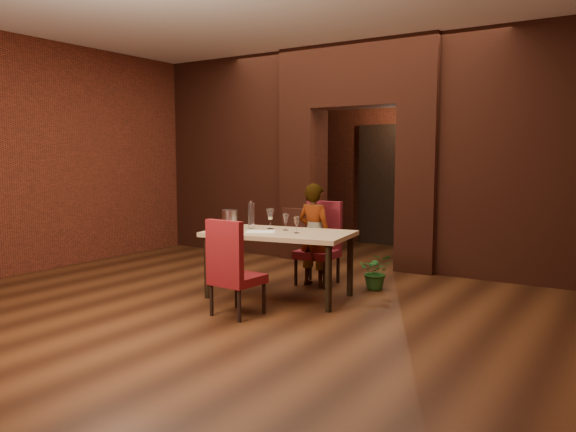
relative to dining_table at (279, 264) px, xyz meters
The scene contains 23 objects.
floor 0.51m from the dining_table, 113.83° to the left, with size 8.00×8.00×0.00m, color #422210.
ceiling 2.85m from the dining_table, 113.83° to the left, with size 7.00×8.00×0.04m, color silver.
wall_back 4.49m from the dining_table, 91.86° to the left, with size 7.00×0.04×3.20m, color maroon.
wall_left 3.85m from the dining_table, behind, with size 0.04×8.00×3.20m, color maroon.
pillar_left 2.68m from the dining_table, 115.19° to the left, with size 0.55×0.55×2.30m, color maroon.
pillar_right 2.57m from the dining_table, 70.73° to the left, with size 0.55×0.55×2.30m, color maroon.
lintel 3.32m from the dining_table, 93.46° to the left, with size 2.45×0.55×0.90m, color maroon.
wing_wall_left 3.62m from the dining_table, 137.21° to the left, with size 2.27×0.35×3.20m, color maroon.
wing_wall_right 3.44m from the dining_table, 46.19° to the left, with size 2.27×0.35×3.20m, color maroon.
vent_panel 2.30m from the dining_table, 118.33° to the left, with size 0.40×0.03×0.50m, color #96412B.
rear_door 4.34m from the dining_table, 97.23° to the left, with size 0.90×0.08×2.10m, color black.
rear_door_frame 4.30m from the dining_table, 97.30° to the left, with size 1.02×0.04×2.22m, color black.
dining_table is the anchor object (origin of this frame).
chair_far 0.80m from the dining_table, 86.80° to the left, with size 0.47×0.47×1.03m, color maroon.
chair_near 0.84m from the dining_table, 86.23° to the right, with size 0.44×0.44×0.97m, color maroon.
person_seated 0.74m from the dining_table, 85.42° to the left, with size 0.46×0.30×1.26m, color silver.
wine_glass_a 0.55m from the dining_table, 147.51° to the left, with size 0.09×0.09×0.23m, color white, non-canonical shape.
wine_glass_b 0.49m from the dining_table, 87.58° to the left, with size 0.08×0.08×0.19m, color white, non-canonical shape.
wine_glass_c 0.52m from the dining_table, ahead, with size 0.07×0.07×0.18m, color silver, non-canonical shape.
tasting_sheet 0.43m from the dining_table, 138.51° to the right, with size 0.32×0.23×0.00m, color white.
wine_bucket 0.79m from the dining_table, 169.77° to the right, with size 0.18×0.18×0.22m, color silver.
water_bottle 0.69m from the dining_table, behind, with size 0.07×0.07×0.32m, color white.
potted_plant 1.22m from the dining_table, 50.31° to the left, with size 0.39×0.34×0.44m, color #225D20.
Camera 1 is at (3.61, -5.50, 1.58)m, focal length 35.00 mm.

